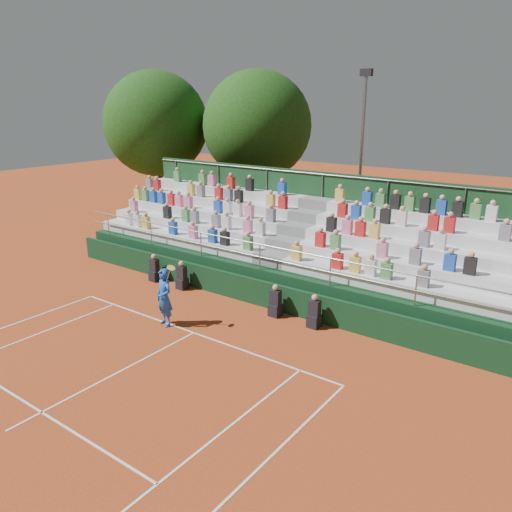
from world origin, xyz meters
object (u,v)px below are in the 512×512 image
Objects in this scene: tennis_player at (164,297)px; tree_west at (156,124)px; tree_east at (257,126)px; floodlight_mast at (362,147)px.

tree_west reaches higher than tennis_player.
tennis_player is 0.24× the size of tree_west.
tennis_player is 0.24× the size of tree_east.
tree_west is 1.04× the size of floodlight_mast.
floodlight_mast is (0.90, 13.13, 4.11)m from tennis_player.
floodlight_mast is (12.77, 2.04, -0.89)m from tree_west.
tree_east reaches higher than floodlight_mast.
tennis_player is at bearing -93.91° from floodlight_mast.
floodlight_mast is (6.66, -0.13, -0.87)m from tree_east.
tree_west is at bearing 136.95° from tennis_player.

